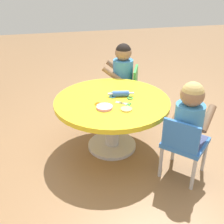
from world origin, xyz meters
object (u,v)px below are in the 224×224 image
object	(u,v)px
seated_child_right	(123,68)
craft_scissors	(125,104)
seated_child_left	(190,115)
rolling_pin	(121,94)
child_chair_right	(126,88)
child_chair_left	(184,144)
craft_table	(112,110)

from	to	relation	value
seated_child_right	craft_scissors	world-z (taller)	seated_child_right
seated_child_left	rolling_pin	xyz separation A→B (m)	(0.53, 0.38, -0.03)
child_chair_right	craft_scissors	distance (m)	0.77
child_chair_left	seated_child_right	bearing A→B (deg)	9.35
child_chair_left	seated_child_right	distance (m)	1.17
seated_child_left	seated_child_right	size ratio (longest dim) A/B	1.00
seated_child_right	rolling_pin	bearing A→B (deg)	163.97
rolling_pin	child_chair_right	bearing A→B (deg)	-19.85
child_chair_right	rolling_pin	xyz separation A→B (m)	(-0.56, 0.20, 0.20)
seated_child_right	seated_child_left	bearing A→B (deg)	-168.97
seated_child_left	craft_scissors	distance (m)	0.53
craft_table	seated_child_right	xyz separation A→B (m)	(0.62, -0.25, 0.15)
craft_table	craft_scissors	distance (m)	0.18
craft_table	child_chair_right	xyz separation A→B (m)	(0.61, -0.29, -0.07)
seated_child_left	rolling_pin	bearing A→B (deg)	35.71
craft_table	craft_scissors	bearing A→B (deg)	-141.42
seated_child_left	child_chair_right	size ratio (longest dim) A/B	0.95
craft_table	child_chair_left	xyz separation A→B (m)	(-0.51, -0.44, -0.07)
craft_scissors	seated_child_right	bearing A→B (deg)	-12.60
seated_child_left	seated_child_right	world-z (taller)	same
child_chair_right	seated_child_right	world-z (taller)	seated_child_right
child_chair_right	seated_child_right	distance (m)	0.23
seated_child_left	child_chair_right	world-z (taller)	seated_child_left
seated_child_right	rolling_pin	distance (m)	0.60
child_chair_left	seated_child_left	distance (m)	0.23
craft_table	seated_child_right	bearing A→B (deg)	-22.09
seated_child_left	craft_scissors	size ratio (longest dim) A/B	3.69
craft_table	rolling_pin	xyz separation A→B (m)	(0.05, -0.09, 0.13)
craft_table	seated_child_left	xyz separation A→B (m)	(-0.48, -0.47, 0.15)
child_chair_left	child_chair_right	distance (m)	1.13
seated_child_left	craft_scissors	bearing A→B (deg)	45.64
rolling_pin	craft_scissors	world-z (taller)	rolling_pin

